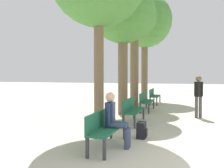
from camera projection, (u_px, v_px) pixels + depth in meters
The scene contains 10 objects.
bench_row_0 at pixel (105, 126), 5.77m from camera, with size 0.45×1.74×0.85m.
bench_row_1 at pixel (132, 109), 8.62m from camera, with size 0.45×1.74×0.85m.
bench_row_2 at pixel (146, 100), 11.47m from camera, with size 0.45×1.74×0.85m.
bench_row_3 at pixel (154, 95), 14.32m from camera, with size 0.45×1.74×0.85m.
tree_row_1 at pixel (123, 13), 10.41m from camera, with size 2.69×2.69×5.68m.
tree_row_2 at pixel (135, 20), 12.70m from camera, with size 2.27×2.27×5.76m.
tree_row_3 at pixel (145, 21), 15.74m from camera, with size 3.41×3.41×6.79m.
person_seated at pixel (115, 118), 5.77m from camera, with size 0.59×0.33×1.28m.
backpack at pixel (142, 130), 6.60m from camera, with size 0.26×0.33×0.43m.
pedestrian_near at pixel (199, 94), 9.63m from camera, with size 0.33×0.29×1.64m.
Camera 1 is at (-0.44, -4.69, 1.70)m, focal length 40.00 mm.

